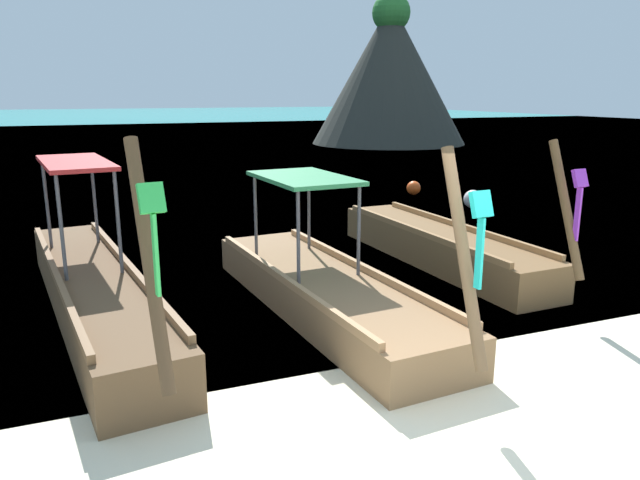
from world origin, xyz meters
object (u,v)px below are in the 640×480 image
object	(u,v)px
longtail_boat_turquoise_ribbon	(325,289)
mooring_buoy_near	(473,199)
longtail_boat_violet_ribbon	(440,247)
karst_rock	(391,76)
longtail_boat_green_ribbon	(95,290)
mooring_buoy_far	(414,188)

from	to	relation	value
longtail_boat_turquoise_ribbon	mooring_buoy_near	xyz separation A→B (m)	(6.70, 5.79, -0.08)
longtail_boat_violet_ribbon	karst_rock	bearing A→B (deg)	63.70
longtail_boat_violet_ribbon	mooring_buoy_near	bearing A→B (deg)	48.34
longtail_boat_green_ribbon	longtail_boat_turquoise_ribbon	distance (m)	3.21
mooring_buoy_near	mooring_buoy_far	distance (m)	2.53
longtail_boat_turquoise_ribbon	karst_rock	world-z (taller)	karst_rock
longtail_boat_green_ribbon	longtail_boat_violet_ribbon	distance (m)	5.96
karst_rock	mooring_buoy_far	world-z (taller)	karst_rock
longtail_boat_turquoise_ribbon	longtail_boat_violet_ribbon	distance (m)	3.27
longtail_boat_green_ribbon	mooring_buoy_near	distance (m)	10.84
longtail_boat_green_ribbon	longtail_boat_turquoise_ribbon	bearing A→B (deg)	-18.61
karst_rock	mooring_buoy_near	world-z (taller)	karst_rock
longtail_boat_green_ribbon	longtail_boat_violet_ribbon	xyz separation A→B (m)	(5.94, 0.50, -0.06)
longtail_boat_green_ribbon	mooring_buoy_near	world-z (taller)	longtail_boat_green_ribbon
karst_rock	mooring_buoy_near	size ratio (longest dim) A/B	18.59
mooring_buoy_far	karst_rock	bearing A→B (deg)	63.93
karst_rock	mooring_buoy_far	distance (m)	19.81
longtail_boat_turquoise_ribbon	karst_rock	size ratio (longest dim) A/B	0.66
mooring_buoy_far	longtail_boat_green_ribbon	bearing A→B (deg)	-142.22
karst_rock	mooring_buoy_near	xyz separation A→B (m)	(-8.18, -19.96, -3.79)
mooring_buoy_near	karst_rock	bearing A→B (deg)	67.73
longtail_boat_green_ribbon	mooring_buoy_near	bearing A→B (deg)	26.06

